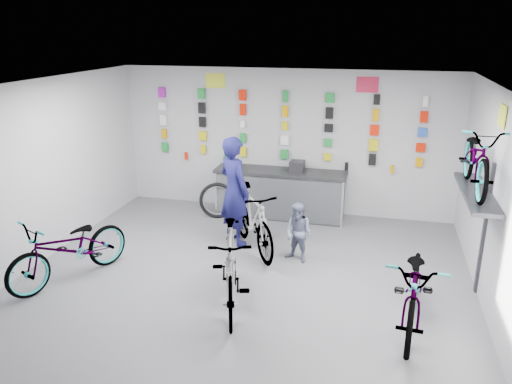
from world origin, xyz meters
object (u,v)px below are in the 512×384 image
(counter, at_px, (280,194))
(clerk, at_px, (234,191))
(bike_right, at_px, (415,288))
(bike_center, at_px, (231,268))
(bike_left, at_px, (69,248))
(customer, at_px, (298,233))
(bike_service, at_px, (253,219))

(counter, xyz_separation_m, clerk, (-0.54, -1.48, 0.51))
(bike_right, distance_m, clerk, 3.69)
(counter, distance_m, bike_center, 3.63)
(bike_left, xyz_separation_m, customer, (3.32, 1.53, -0.02))
(bike_center, xyz_separation_m, bike_right, (2.48, 0.13, -0.04))
(clerk, bearing_deg, bike_service, -174.20)
(counter, bearing_deg, bike_right, -54.32)
(bike_service, xyz_separation_m, customer, (0.85, -0.23, -0.07))
(bike_service, distance_m, customer, 0.88)
(customer, bearing_deg, bike_left, -131.79)
(bike_center, distance_m, customer, 1.79)
(counter, xyz_separation_m, bike_right, (2.51, -3.50, 0.06))
(bike_right, distance_m, customer, 2.36)
(bike_left, xyz_separation_m, bike_service, (2.47, 1.76, 0.05))
(bike_left, relative_size, customer, 1.99)
(counter, height_order, bike_service, bike_service)
(counter, bearing_deg, bike_left, -126.59)
(bike_center, distance_m, clerk, 2.26)
(bike_center, bearing_deg, clerk, 88.36)
(counter, xyz_separation_m, bike_center, (0.04, -3.63, 0.11))
(bike_left, bearing_deg, bike_service, 60.17)
(bike_center, height_order, bike_right, bike_center)
(counter, bearing_deg, clerk, -110.07)
(bike_right, height_order, clerk, clerk)
(bike_right, xyz_separation_m, customer, (-1.80, 1.53, -0.04))
(counter, bearing_deg, bike_center, -89.43)
(bike_center, relative_size, clerk, 1.00)
(clerk, height_order, customer, clerk)
(bike_left, height_order, bike_service, bike_service)
(bike_right, bearing_deg, bike_service, 151.83)
(bike_right, height_order, bike_service, bike_service)
(bike_center, bearing_deg, bike_service, 78.40)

